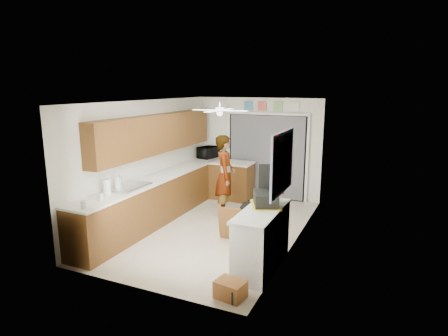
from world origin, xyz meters
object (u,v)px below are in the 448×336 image
(microwave, at_px, (208,152))
(cardboard_box, at_px, (230,289))
(soap_bottle, at_px, (117,182))
(paper_towel_roll, at_px, (107,187))
(suitcase, at_px, (266,199))
(dog, at_px, (246,212))
(navy_crate, at_px, (230,291))
(man, at_px, (225,176))

(microwave, distance_m, cardboard_box, 5.21)
(soap_bottle, xyz_separation_m, paper_towel_roll, (0.04, -0.33, -0.01))
(paper_towel_roll, height_order, suitcase, paper_towel_roll)
(microwave, bearing_deg, dog, -122.58)
(cardboard_box, bearing_deg, navy_crate, 0.00)
(soap_bottle, bearing_deg, microwave, 87.99)
(dog, bearing_deg, paper_towel_roll, -140.17)
(dog, bearing_deg, cardboard_box, -82.33)
(microwave, relative_size, soap_bottle, 1.80)
(paper_towel_roll, distance_m, dog, 2.85)
(microwave, relative_size, cardboard_box, 1.39)
(man, height_order, dog, man)
(cardboard_box, relative_size, navy_crate, 1.26)
(suitcase, xyz_separation_m, man, (-1.47, 1.74, -0.16))
(microwave, relative_size, man, 0.30)
(paper_towel_roll, bearing_deg, man, 62.59)
(paper_towel_roll, distance_m, cardboard_box, 2.85)
(microwave, xyz_separation_m, cardboard_box, (2.52, -4.45, -0.97))
(soap_bottle, bearing_deg, man, 57.95)
(suitcase, distance_m, man, 2.28)
(microwave, xyz_separation_m, soap_bottle, (-0.12, -3.45, 0.00))
(paper_towel_roll, bearing_deg, navy_crate, -14.55)
(dog, bearing_deg, microwave, 125.85)
(suitcase, relative_size, cardboard_box, 1.24)
(soap_bottle, relative_size, cardboard_box, 0.77)
(navy_crate, distance_m, dog, 2.84)
(cardboard_box, bearing_deg, microwave, 119.55)
(man, relative_size, dog, 3.09)
(paper_towel_roll, bearing_deg, cardboard_box, -14.55)
(suitcase, height_order, dog, suitcase)
(cardboard_box, distance_m, dog, 2.84)
(soap_bottle, xyz_separation_m, dog, (1.84, 1.71, -0.86))
(microwave, relative_size, navy_crate, 1.74)
(microwave, distance_m, paper_towel_roll, 3.78)
(paper_towel_roll, height_order, navy_crate, paper_towel_roll)
(soap_bottle, bearing_deg, cardboard_box, -20.75)
(microwave, relative_size, dog, 0.93)
(navy_crate, bearing_deg, man, 115.07)
(dog, bearing_deg, soap_bottle, -145.85)
(paper_towel_roll, distance_m, suitcase, 2.73)
(soap_bottle, distance_m, navy_crate, 3.00)
(navy_crate, xyz_separation_m, dog, (-0.81, 2.72, 0.13))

